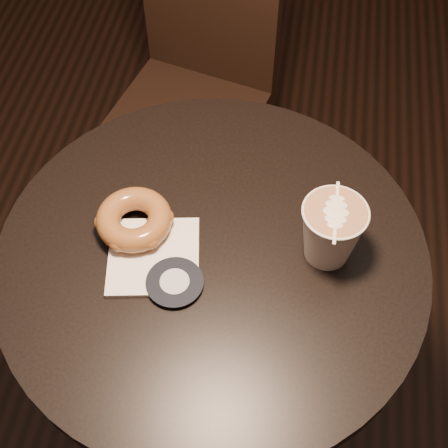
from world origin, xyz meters
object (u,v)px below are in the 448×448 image
object	(u,v)px
cafe_table	(214,308)
doughnut	(134,219)
pastry_bag	(154,256)
latte_cup	(331,233)
chair	(199,65)

from	to	relation	value
cafe_table	doughnut	bearing A→B (deg)	170.69
pastry_bag	latte_cup	xyz separation A→B (m)	(0.27, 0.05, 0.05)
cafe_table	pastry_bag	distance (m)	0.22
latte_cup	doughnut	bearing A→B (deg)	-179.41
cafe_table	latte_cup	xyz separation A→B (m)	(0.18, 0.02, 0.26)
cafe_table	pastry_bag	size ratio (longest dim) A/B	5.22
cafe_table	doughnut	xyz separation A→B (m)	(-0.13, 0.02, 0.23)
cafe_table	doughnut	distance (m)	0.26
doughnut	latte_cup	xyz separation A→B (m)	(0.31, 0.00, 0.03)
doughnut	chair	bearing A→B (deg)	92.25
doughnut	latte_cup	distance (m)	0.31
doughnut	latte_cup	bearing A→B (deg)	0.59
latte_cup	chair	bearing A→B (deg)	116.56
cafe_table	latte_cup	bearing A→B (deg)	7.72
pastry_bag	doughnut	bearing A→B (deg)	119.82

